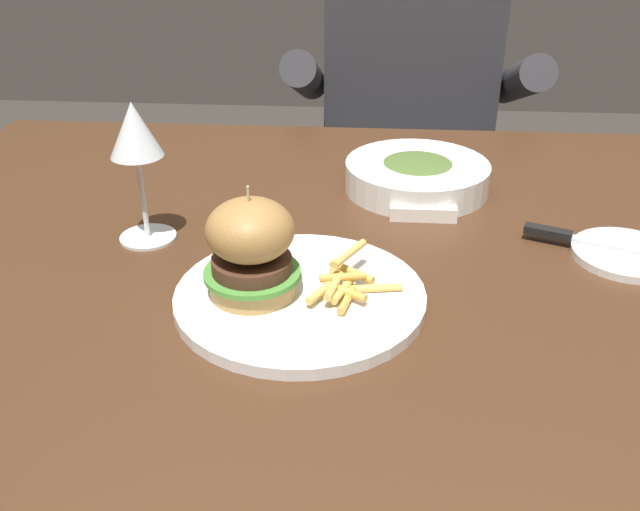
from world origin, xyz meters
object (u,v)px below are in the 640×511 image
Objects in this scene: table_knife at (586,240)px; butter_dish at (422,205)px; wine_glass at (135,138)px; soup_bowl at (417,175)px; main_plate at (300,297)px; diner_person at (404,164)px; burger_sandwich at (251,248)px; bread_plate at (626,254)px.

table_knife is 2.02× the size of butter_dish.
butter_dish reaches higher than table_knife.
wine_glass is 0.42m from soup_bowl.
main_plate is 0.29m from wine_glass.
table_knife is 0.16× the size of diner_person.
bread_plate is at bearing 17.03° from burger_sandwich.
table_knife reaches higher than main_plate.
soup_bowl reaches higher than main_plate.
soup_bowl is (-0.00, 0.08, 0.01)m from butter_dish.
wine_glass is at bearing -152.51° from soup_bowl.
table_knife reaches higher than bread_plate.
burger_sandwich is at bearing -120.51° from soup_bowl.
bread_plate is 0.62× the size of soup_bowl.
wine_glass is at bearing -164.04° from butter_dish.
diner_person reaches higher than soup_bowl.
table_knife is 0.22m from butter_dish.
burger_sandwich reaches higher than bread_plate.
wine_glass reaches higher than bread_plate.
wine_glass is at bearing -116.29° from diner_person.
bread_plate is 0.32m from soup_bowl.
bread_plate is (0.61, -0.01, -0.13)m from wine_glass.
bread_plate is 0.05m from table_knife.
table_knife is 0.27m from soup_bowl.
diner_person reaches higher than wine_glass.
diner_person is (0.01, 0.56, -0.20)m from soup_bowl.
butter_dish reaches higher than main_plate.
diner_person is (0.01, 0.64, -0.19)m from butter_dish.
main_plate is 1.53× the size of wine_glass.
butter_dish is at bearing 51.26° from burger_sandwich.
burger_sandwich is 0.96× the size of bread_plate.
table_knife is (-0.05, 0.02, 0.01)m from bread_plate.
table_knife is at bearing 21.11° from burger_sandwich.
burger_sandwich is at bearing -174.15° from main_plate.
butter_dish is (0.36, 0.10, -0.13)m from wine_glass.
wine_glass reaches higher than table_knife.
main_plate is at bearing 5.85° from burger_sandwich.
diner_person reaches higher than table_knife.
bread_plate is at bearing -72.29° from diner_person.
butter_dish is at bearing 155.48° from bread_plate.
main_plate is at bearing -161.59° from bread_plate.
soup_bowl is at bearing 139.27° from table_knife.
wine_glass is 0.99× the size of table_knife.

